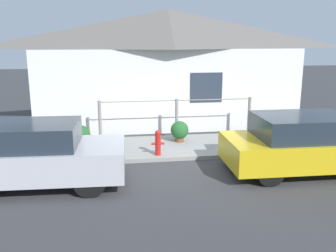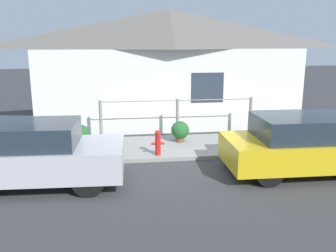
# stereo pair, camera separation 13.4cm
# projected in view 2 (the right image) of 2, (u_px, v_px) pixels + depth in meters

# --- Properties ---
(ground_plane) EXTENTS (60.00, 60.00, 0.00)m
(ground_plane) POSITION_uv_depth(u_px,v_px,m) (190.00, 161.00, 10.00)
(ground_plane) COLOR #38383A
(sidewalk) EXTENTS (24.00, 2.26, 0.11)m
(sidewalk) POSITION_uv_depth(u_px,v_px,m) (182.00, 147.00, 11.07)
(sidewalk) COLOR gray
(sidewalk) RESTS_ON ground_plane
(house) EXTENTS (9.56, 2.23, 4.15)m
(house) POSITION_uv_depth(u_px,v_px,m) (170.00, 35.00, 13.01)
(house) COLOR white
(house) RESTS_ON ground_plane
(fence) EXTENTS (4.90, 0.10, 1.21)m
(fence) POSITION_uv_depth(u_px,v_px,m) (177.00, 116.00, 11.85)
(fence) COLOR gray
(fence) RESTS_ON sidewalk
(car_left) EXTENTS (3.82, 1.81, 1.43)m
(car_left) POSITION_uv_depth(u_px,v_px,m) (36.00, 154.00, 8.21)
(car_left) COLOR #B7B7BC
(car_left) RESTS_ON ground_plane
(car_right) EXTENTS (4.01, 1.84, 1.41)m
(car_right) POSITION_uv_depth(u_px,v_px,m) (306.00, 144.00, 9.02)
(car_right) COLOR gold
(car_right) RESTS_ON ground_plane
(fire_hydrant) EXTENTS (0.35, 0.16, 0.70)m
(fire_hydrant) POSITION_uv_depth(u_px,v_px,m) (158.00, 142.00, 10.04)
(fire_hydrant) COLOR red
(fire_hydrant) RESTS_ON sidewalk
(potted_plant_near_hydrant) EXTENTS (0.55, 0.55, 0.63)m
(potted_plant_near_hydrant) POSITION_uv_depth(u_px,v_px,m) (180.00, 131.00, 11.32)
(potted_plant_near_hydrant) COLOR brown
(potted_plant_near_hydrant) RESTS_ON sidewalk
(potted_plant_by_fence) EXTENTS (0.55, 0.55, 0.66)m
(potted_plant_by_fence) POSITION_uv_depth(u_px,v_px,m) (81.00, 135.00, 10.72)
(potted_plant_by_fence) COLOR #9E5638
(potted_plant_by_fence) RESTS_ON sidewalk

